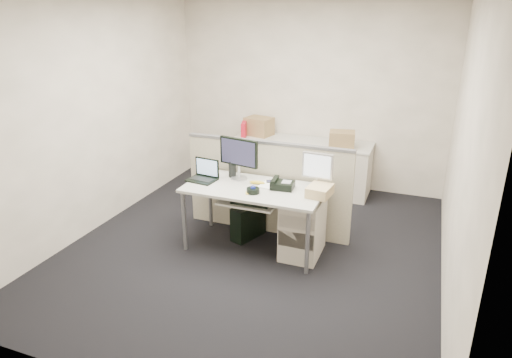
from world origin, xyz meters
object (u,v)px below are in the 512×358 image
at_px(desk, 254,193).
at_px(desk_phone, 283,185).
at_px(monitor_main, 239,159).
at_px(laptop, 202,171).

bearing_deg(desk, desk_phone, 14.93).
xyz_separation_m(monitor_main, desk_phone, (0.55, -0.10, -0.20)).
bearing_deg(desk, laptop, -178.15).
height_order(monitor_main, laptop, monitor_main).
bearing_deg(desk_phone, laptop, -178.63).
distance_m(desk, monitor_main, 0.43).
relative_size(desk, desk_phone, 6.25).
relative_size(laptop, desk_phone, 1.29).
distance_m(monitor_main, desk_phone, 0.59).
bearing_deg(desk, monitor_main, 144.25).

